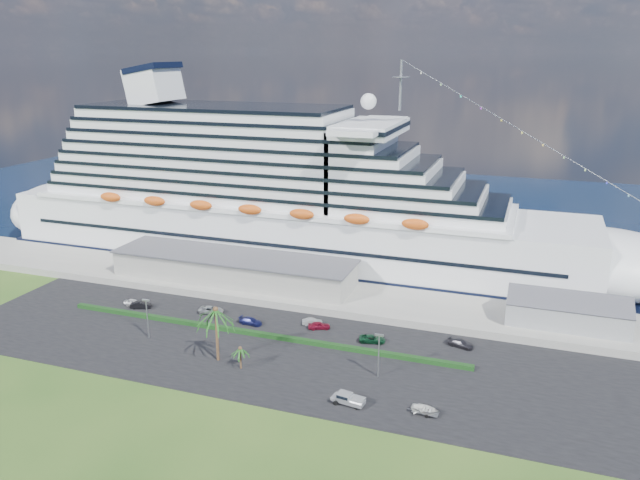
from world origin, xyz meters
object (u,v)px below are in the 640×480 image
at_px(pickup_truck, 348,398).
at_px(boat_trailer, 425,409).
at_px(cruise_ship, 283,201).
at_px(parked_car_3, 251,321).

height_order(pickup_truck, boat_trailer, pickup_truck).
distance_m(pickup_truck, boat_trailer, 12.68).
height_order(cruise_ship, pickup_truck, cruise_ship).
xyz_separation_m(parked_car_3, boat_trailer, (41.40, -22.11, 0.26)).
distance_m(parked_car_3, pickup_truck, 36.98).
bearing_deg(pickup_truck, boat_trailer, 5.09).
bearing_deg(boat_trailer, cruise_ship, 128.31).
xyz_separation_m(cruise_ship, boat_trailer, (51.73, -65.47, -15.58)).
relative_size(parked_car_3, boat_trailer, 0.96).
distance_m(cruise_ship, boat_trailer, 84.89).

